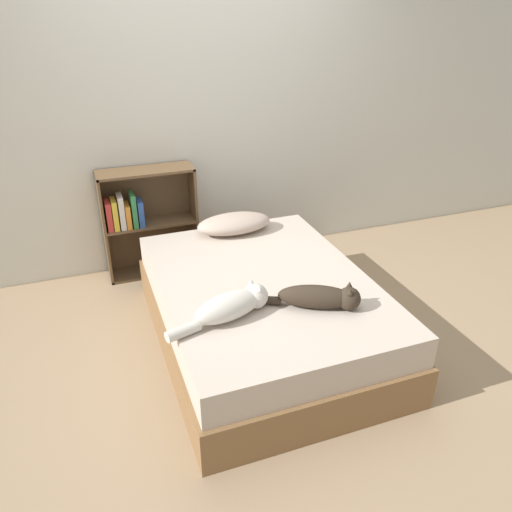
{
  "coord_description": "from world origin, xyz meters",
  "views": [
    {
      "loc": [
        -0.99,
        -2.55,
        2.06
      ],
      "look_at": [
        0.0,
        0.14,
        0.57
      ],
      "focal_mm": 35.0,
      "sensor_mm": 36.0,
      "label": 1
    }
  ],
  "objects_px": {
    "bed": "(263,311)",
    "cat_light": "(233,305)",
    "cat_dark": "(321,297)",
    "bookshelf": "(144,219)",
    "pillow": "(234,224)"
  },
  "relations": [
    {
      "from": "pillow",
      "to": "bed",
      "type": "bearing_deg",
      "value": -93.62
    },
    {
      "from": "bookshelf",
      "to": "cat_light",
      "type": "bearing_deg",
      "value": -81.03
    },
    {
      "from": "bookshelf",
      "to": "pillow",
      "type": "bearing_deg",
      "value": -39.74
    },
    {
      "from": "bed",
      "to": "cat_dark",
      "type": "relative_size",
      "value": 3.07
    },
    {
      "from": "bookshelf",
      "to": "bed",
      "type": "bearing_deg",
      "value": -65.99
    },
    {
      "from": "bed",
      "to": "cat_light",
      "type": "xyz_separation_m",
      "value": [
        -0.31,
        -0.32,
        0.31
      ]
    },
    {
      "from": "cat_light",
      "to": "bookshelf",
      "type": "relative_size",
      "value": 0.71
    },
    {
      "from": "bed",
      "to": "bookshelf",
      "type": "height_order",
      "value": "bookshelf"
    },
    {
      "from": "pillow",
      "to": "cat_light",
      "type": "height_order",
      "value": "cat_light"
    },
    {
      "from": "pillow",
      "to": "cat_dark",
      "type": "bearing_deg",
      "value": -82.73
    },
    {
      "from": "bed",
      "to": "cat_light",
      "type": "relative_size",
      "value": 2.94
    },
    {
      "from": "bed",
      "to": "bookshelf",
      "type": "relative_size",
      "value": 2.08
    },
    {
      "from": "cat_light",
      "to": "cat_dark",
      "type": "height_order",
      "value": "cat_light"
    },
    {
      "from": "bed",
      "to": "cat_dark",
      "type": "xyz_separation_m",
      "value": [
        0.19,
        -0.41,
        0.31
      ]
    },
    {
      "from": "cat_dark",
      "to": "bookshelf",
      "type": "height_order",
      "value": "bookshelf"
    }
  ]
}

